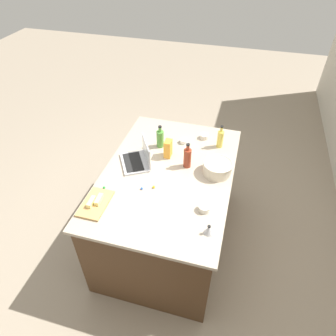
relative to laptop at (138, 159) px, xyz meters
name	(u,v)px	position (x,y,z in m)	size (l,w,h in m)	color
ground_plane	(168,235)	(0.06, 0.29, -0.95)	(12.00, 12.00, 0.00)	gray
island_counter	(168,207)	(0.06, 0.29, -0.50)	(1.64, 1.11, 0.90)	#4C331E
laptop	(138,159)	(0.00, 0.00, 0.00)	(0.38, 0.35, 0.22)	#B7B7BC
mixing_bowl_large	(217,168)	(-0.05, 0.70, 0.01)	(0.26, 0.26, 0.11)	beige
bottle_oil	(220,139)	(-0.44, 0.67, 0.05)	(0.06, 0.06, 0.23)	#DBC64C
bottle_olive	(160,138)	(-0.29, 0.12, 0.04)	(0.07, 0.07, 0.23)	#4C8C38
bottle_soy	(187,157)	(-0.07, 0.43, 0.05)	(0.07, 0.07, 0.24)	maroon
cutting_board	(95,203)	(0.57, -0.15, -0.04)	(0.32, 0.19, 0.02)	tan
butter_stick_left	(91,202)	(0.58, -0.17, -0.01)	(0.11, 0.04, 0.04)	#F4E58C
butter_stick_right	(99,199)	(0.55, -0.13, -0.01)	(0.11, 0.04, 0.04)	#F4E58C
ramekin_small	(184,141)	(-0.41, 0.32, -0.03)	(0.08, 0.08, 0.04)	white
ramekin_medium	(204,208)	(0.40, 0.68, -0.02)	(0.09, 0.09, 0.05)	beige
ramekin_wide	(204,136)	(-0.54, 0.50, -0.02)	(0.09, 0.09, 0.04)	beige
kitchen_timer	(209,230)	(0.61, 0.74, -0.01)	(0.07, 0.07, 0.08)	#B2B2B7
candy_bag	(168,149)	(-0.17, 0.23, 0.04)	(0.09, 0.06, 0.17)	gold
candy_0	(162,147)	(-0.28, 0.14, -0.04)	(0.02, 0.02, 0.02)	orange
candy_2	(142,188)	(0.32, 0.14, -0.04)	(0.02, 0.02, 0.02)	blue
candy_3	(154,187)	(0.28, 0.23, -0.04)	(0.02, 0.02, 0.02)	yellow
candy_4	(104,188)	(0.39, -0.16, -0.04)	(0.02, 0.02, 0.02)	green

